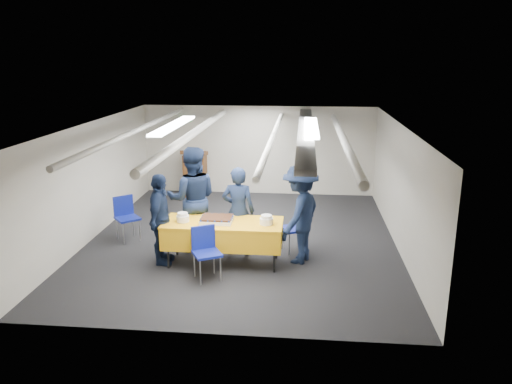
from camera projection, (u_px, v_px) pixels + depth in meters
ground at (242, 240)px, 9.96m from camera, size 7.00×7.00×0.00m
room_shell at (249, 147)px, 9.86m from camera, size 6.00×7.00×2.30m
serving_table at (223, 233)px, 8.70m from camera, size 2.07×0.85×0.77m
sheet_cake at (217, 219)px, 8.62m from camera, size 0.56×0.44×0.10m
plate_stack_left at (183, 217)px, 8.64m from camera, size 0.22×0.22×0.16m
plate_stack_right at (266, 220)px, 8.50m from camera, size 0.23×0.23×0.16m
podium at (195, 173)px, 12.87m from camera, size 0.62×0.53×1.25m
chair_near at (205, 247)px, 8.15m from camera, size 0.57×0.57×0.87m
chair_right at (299, 224)px, 9.26m from camera, size 0.55×0.55×0.87m
chair_left at (126, 213)px, 9.87m from camera, size 0.59×0.59×0.87m
sailor_a at (238, 211)px, 9.07m from camera, size 0.62×0.43×1.65m
sailor_b at (192, 199)px, 9.27m from camera, size 1.07×0.90×1.96m
sailor_c at (160, 219)px, 8.64m from camera, size 0.44×0.97×1.62m
sailor_d at (300, 214)px, 8.70m from camera, size 1.06×1.31×1.77m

